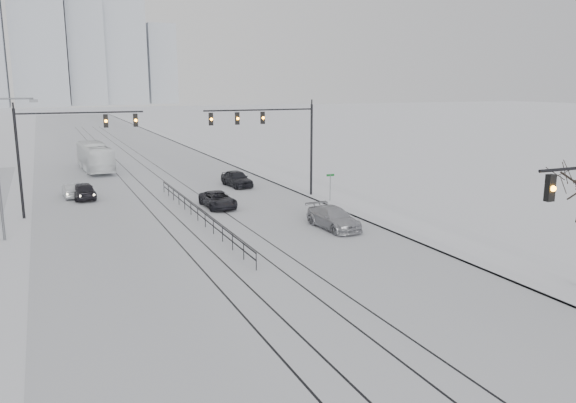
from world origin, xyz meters
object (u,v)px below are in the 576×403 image
object	(u,v)px
sedan_nb_front	(218,200)
sedan_nb_right	(333,218)
sedan_sb_outer	(72,190)
sedan_nb_far	(237,179)
sedan_sb_inner	(83,191)
box_truck	(95,157)

from	to	relation	value
sedan_nb_front	sedan_nb_right	bearing A→B (deg)	-62.21
sedan_sb_outer	sedan_nb_right	size ratio (longest dim) A/B	0.76
sedan_nb_front	sedan_nb_right	world-z (taller)	sedan_nb_right
sedan_nb_front	sedan_nb_far	world-z (taller)	sedan_nb_far
sedan_sb_outer	sedan_nb_front	bearing A→B (deg)	135.88
sedan_sb_inner	sedan_nb_far	distance (m)	13.98
sedan_sb_inner	sedan_nb_right	world-z (taller)	sedan_sb_inner
box_truck	sedan_nb_far	bearing A→B (deg)	122.58
sedan_nb_far	sedan_sb_outer	bearing A→B (deg)	172.19
sedan_sb_inner	sedan_nb_right	size ratio (longest dim) A/B	0.87
sedan_nb_far	box_truck	world-z (taller)	box_truck
sedan_sb_inner	sedan_nb_right	bearing A→B (deg)	126.36
sedan_sb_inner	box_truck	xyz separation A→B (m)	(2.45, 16.53, 0.82)
sedan_nb_front	box_truck	xyz separation A→B (m)	(-7.13, 24.43, 0.92)
sedan_nb_far	sedan_nb_right	bearing A→B (deg)	-92.36
sedan_sb_inner	sedan_sb_outer	size ratio (longest dim) A/B	1.14
sedan_sb_outer	sedan_nb_right	xyz separation A→B (m)	(15.76, -18.64, 0.10)
sedan_nb_right	box_truck	bearing A→B (deg)	106.51
sedan_sb_outer	sedan_nb_right	bearing A→B (deg)	127.01
sedan_nb_right	sedan_nb_far	distance (m)	17.98
sedan_sb_inner	sedan_nb_far	bearing A→B (deg)	177.98
sedan_sb_outer	sedan_nb_front	distance (m)	13.86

